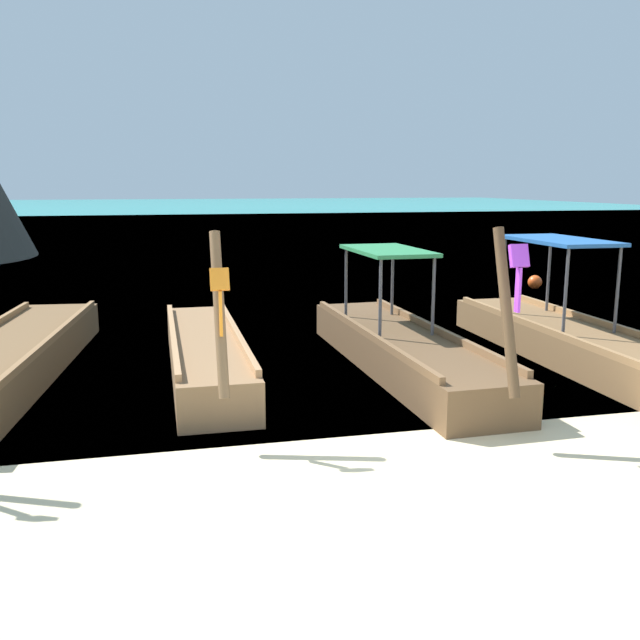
{
  "coord_description": "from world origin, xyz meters",
  "views": [
    {
      "loc": [
        -2.17,
        -5.21,
        2.84
      ],
      "look_at": [
        0.0,
        4.01,
        0.96
      ],
      "focal_mm": 38.92,
      "sensor_mm": 36.0,
      "label": 1
    }
  ],
  "objects_px": {
    "longtail_boat_orange_ribbon": "(206,354)",
    "longtail_boat_pink_ribbon": "(581,344)",
    "longtail_boat_violet_ribbon": "(402,349)",
    "mooring_buoy_near": "(535,282)",
    "longtail_boat_red_ribbon": "(11,360)"
  },
  "relations": [
    {
      "from": "longtail_boat_orange_ribbon",
      "to": "longtail_boat_pink_ribbon",
      "type": "bearing_deg",
      "value": -7.52
    },
    {
      "from": "longtail_boat_violet_ribbon",
      "to": "mooring_buoy_near",
      "type": "height_order",
      "value": "longtail_boat_violet_ribbon"
    },
    {
      "from": "longtail_boat_pink_ribbon",
      "to": "mooring_buoy_near",
      "type": "relative_size",
      "value": 19.1
    },
    {
      "from": "longtail_boat_orange_ribbon",
      "to": "mooring_buoy_near",
      "type": "height_order",
      "value": "longtail_boat_orange_ribbon"
    },
    {
      "from": "longtail_boat_orange_ribbon",
      "to": "mooring_buoy_near",
      "type": "xyz_separation_m",
      "value": [
        9.32,
        6.56,
        -0.11
      ]
    },
    {
      "from": "longtail_boat_pink_ribbon",
      "to": "longtail_boat_red_ribbon",
      "type": "bearing_deg",
      "value": 172.4
    },
    {
      "from": "longtail_boat_orange_ribbon",
      "to": "longtail_boat_pink_ribbon",
      "type": "distance_m",
      "value": 5.91
    },
    {
      "from": "longtail_boat_red_ribbon",
      "to": "longtail_boat_violet_ribbon",
      "type": "relative_size",
      "value": 1.11
    },
    {
      "from": "longtail_boat_orange_ribbon",
      "to": "longtail_boat_pink_ribbon",
      "type": "xyz_separation_m",
      "value": [
        5.86,
        -0.77,
        0.02
      ]
    },
    {
      "from": "longtail_boat_violet_ribbon",
      "to": "mooring_buoy_near",
      "type": "bearing_deg",
      "value": 47.9
    },
    {
      "from": "longtail_boat_orange_ribbon",
      "to": "longtail_boat_pink_ribbon",
      "type": "height_order",
      "value": "longtail_boat_orange_ribbon"
    },
    {
      "from": "longtail_boat_violet_ribbon",
      "to": "mooring_buoy_near",
      "type": "distance_m",
      "value": 9.48
    },
    {
      "from": "longtail_boat_red_ribbon",
      "to": "longtail_boat_orange_ribbon",
      "type": "height_order",
      "value": "longtail_boat_red_ribbon"
    },
    {
      "from": "longtail_boat_violet_ribbon",
      "to": "longtail_boat_red_ribbon",
      "type": "bearing_deg",
      "value": 171.6
    },
    {
      "from": "longtail_boat_red_ribbon",
      "to": "mooring_buoy_near",
      "type": "distance_m",
      "value": 13.61
    }
  ]
}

